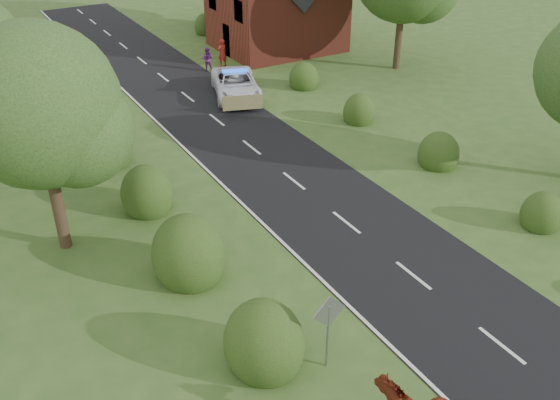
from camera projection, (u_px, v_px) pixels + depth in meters
ground at (501, 346)px, 18.74m from camera, size 120.00×120.00×0.00m
road at (261, 155)px, 29.92m from camera, size 6.00×70.00×0.02m
road_markings at (252, 181)px, 27.67m from camera, size 4.96×70.00×0.01m
hedgerow_left at (156, 208)px, 24.25m from camera, size 2.75×50.41×3.00m
hedgerow_right at (421, 145)px, 29.70m from camera, size 2.10×45.78×2.10m
tree_left_a at (47, 112)px, 20.65m from camera, size 5.74×5.60×8.38m
road_sign at (329, 321)px, 17.22m from camera, size 1.06×0.08×2.53m
police_van at (236, 85)px, 36.31m from camera, size 4.08×5.92×1.65m
pedestrian_red at (222, 53)px, 41.09m from camera, size 0.72×0.53×1.83m
pedestrian_purple at (207, 59)px, 40.40m from camera, size 0.95×0.90×1.55m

